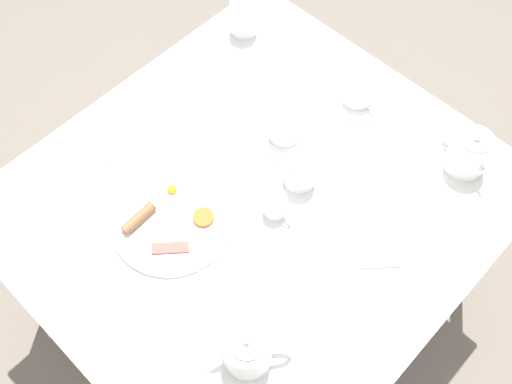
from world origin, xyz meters
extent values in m
plane|color=#70665B|center=(0.00, 0.00, 0.00)|extent=(8.00, 8.00, 0.00)
cube|color=silver|center=(0.00, 0.00, 0.70)|extent=(1.08, 1.17, 0.03)
cylinder|color=brown|center=(-0.49, -0.54, 0.34)|extent=(0.04, 0.04, 0.68)
cylinder|color=brown|center=(-0.49, 0.54, 0.34)|extent=(0.04, 0.04, 0.68)
cylinder|color=brown|center=(0.49, 0.54, 0.34)|extent=(0.04, 0.04, 0.68)
cylinder|color=white|center=(-0.10, -0.20, 0.72)|extent=(0.31, 0.31, 0.01)
cylinder|color=white|center=(-0.16, -0.14, 0.73)|extent=(0.07, 0.07, 0.00)
sphere|color=yellow|center=(-0.16, -0.14, 0.74)|extent=(0.02, 0.02, 0.02)
cylinder|color=brown|center=(-0.16, -0.26, 0.74)|extent=(0.03, 0.10, 0.03)
cube|color=#B74C42|center=(-0.04, -0.25, 0.73)|extent=(0.08, 0.09, 0.01)
cylinder|color=#D16023|center=(-0.05, -0.14, 0.73)|extent=(0.05, 0.05, 0.01)
cylinder|color=white|center=(0.27, -0.31, 0.77)|extent=(0.11, 0.11, 0.11)
cylinder|color=white|center=(0.27, -0.31, 0.83)|extent=(0.08, 0.08, 0.01)
sphere|color=white|center=(0.27, -0.31, 0.84)|extent=(0.02, 0.02, 0.02)
cone|color=white|center=(0.23, -0.37, 0.78)|extent=(0.05, 0.06, 0.05)
torus|color=white|center=(0.31, -0.27, 0.77)|extent=(0.06, 0.07, 0.09)
cylinder|color=white|center=(0.33, 0.45, 0.77)|extent=(0.11, 0.11, 0.11)
cylinder|color=white|center=(0.33, 0.45, 0.83)|extent=(0.08, 0.08, 0.01)
sphere|color=white|center=(0.33, 0.45, 0.84)|extent=(0.02, 0.02, 0.02)
cone|color=white|center=(0.40, 0.42, 0.78)|extent=(0.06, 0.04, 0.05)
torus|color=white|center=(0.28, 0.47, 0.77)|extent=(0.08, 0.04, 0.09)
cylinder|color=white|center=(-0.07, 0.19, 0.72)|extent=(0.16, 0.16, 0.01)
cylinder|color=white|center=(-0.07, 0.19, 0.75)|extent=(0.08, 0.08, 0.06)
cylinder|color=tan|center=(-0.07, 0.19, 0.74)|extent=(0.07, 0.07, 0.04)
torus|color=white|center=(-0.11, 0.21, 0.75)|extent=(0.04, 0.03, 0.04)
cylinder|color=white|center=(-0.01, 0.42, 0.72)|extent=(0.16, 0.16, 0.01)
cylinder|color=white|center=(-0.01, 0.42, 0.75)|extent=(0.08, 0.08, 0.06)
cylinder|color=tan|center=(-0.01, 0.42, 0.74)|extent=(0.07, 0.07, 0.04)
torus|color=white|center=(0.03, 0.41, 0.75)|extent=(0.04, 0.01, 0.04)
cylinder|color=white|center=(0.05, 0.11, 0.76)|extent=(0.08, 0.08, 0.10)
cylinder|color=white|center=(-0.43, 0.40, 0.77)|extent=(0.08, 0.08, 0.11)
cylinder|color=white|center=(0.07, 0.00, 0.75)|extent=(0.06, 0.06, 0.07)
torus|color=white|center=(0.10, 0.00, 0.75)|extent=(0.05, 0.01, 0.05)
cube|color=white|center=(0.31, 0.11, 0.72)|extent=(0.16, 0.16, 0.01)
cube|color=silver|center=(-0.35, -0.39, 0.71)|extent=(0.05, 0.16, 0.00)
cube|color=silver|center=(-0.41, -0.12, 0.71)|extent=(0.11, 0.18, 0.00)
cube|color=silver|center=(0.18, 0.28, 0.71)|extent=(0.16, 0.09, 0.00)
cube|color=silver|center=(-0.21, 0.44, 0.71)|extent=(0.18, 0.02, 0.00)
camera|label=1|loc=(0.53, -0.55, 2.04)|focal=42.00mm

